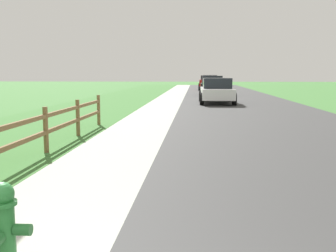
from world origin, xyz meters
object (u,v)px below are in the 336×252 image
(parked_suv_white, at_px, (217,91))
(fire_hydrant, at_px, (3,229))
(parked_car_red, at_px, (209,83))
(parked_car_black, at_px, (212,86))
(parked_car_silver, at_px, (210,81))

(parked_suv_white, bearing_deg, fire_hydrant, -97.98)
(parked_suv_white, distance_m, parked_car_red, 18.69)
(parked_suv_white, height_order, parked_car_black, parked_car_black)
(fire_hydrant, relative_size, parked_car_silver, 0.19)
(fire_hydrant, distance_m, parked_suv_white, 20.85)
(fire_hydrant, distance_m, parked_car_silver, 47.86)
(parked_car_silver, bearing_deg, parked_car_red, -92.88)
(fire_hydrant, height_order, parked_car_red, parked_car_red)
(fire_hydrant, relative_size, parked_suv_white, 0.18)
(parked_car_silver, bearing_deg, fire_hydrant, -94.14)
(parked_suv_white, relative_size, parked_car_black, 1.00)
(fire_hydrant, distance_m, parked_car_black, 29.49)
(parked_car_silver, bearing_deg, parked_car_black, -91.54)
(parked_car_black, distance_m, parked_car_red, 10.00)
(fire_hydrant, height_order, parked_suv_white, parked_suv_white)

